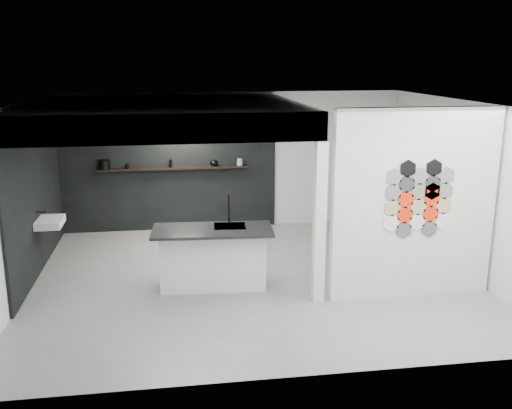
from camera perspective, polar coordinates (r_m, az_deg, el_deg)
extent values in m
cube|color=slate|center=(9.32, -0.34, -7.37)|extent=(7.00, 6.00, 0.01)
cube|color=silver|center=(8.57, 15.54, 0.00)|extent=(2.45, 0.15, 2.80)
cube|color=black|center=(11.76, -8.73, 3.09)|extent=(4.40, 0.04, 2.35)
cube|color=black|center=(10.08, -21.13, 0.37)|extent=(0.04, 4.00, 2.35)
cube|color=silver|center=(9.61, -9.02, 8.84)|extent=(4.40, 4.00, 0.40)
cube|color=silver|center=(8.16, 6.37, -1.90)|extent=(0.16, 0.16, 2.35)
cube|color=silver|center=(7.70, -9.07, 7.48)|extent=(4.40, 0.16, 0.40)
cube|color=silver|center=(9.93, -19.90, -1.68)|extent=(0.40, 0.60, 0.12)
cube|color=black|center=(11.63, -8.26, 3.61)|extent=(3.00, 0.15, 0.04)
cube|color=silver|center=(8.86, -4.33, -5.39)|extent=(1.64, 0.69, 0.92)
cube|color=black|center=(8.63, -4.38, -2.59)|extent=(1.86, 0.92, 0.04)
cube|color=black|center=(8.76, -2.65, -2.20)|extent=(0.51, 0.44, 0.02)
cylinder|color=black|center=(8.91, -2.72, -0.44)|extent=(0.03, 0.03, 0.43)
torus|color=black|center=(8.79, -2.72, 0.79)|extent=(0.03, 0.15, 0.15)
cylinder|color=black|center=(11.68, -14.92, 3.88)|extent=(0.28, 0.28, 0.18)
ellipsoid|color=black|center=(11.65, -4.23, 4.17)|extent=(0.17, 0.17, 0.14)
cylinder|color=gray|center=(11.70, -1.63, 4.13)|extent=(0.15, 0.15, 0.09)
cylinder|color=gray|center=(11.70, -1.63, 4.27)|extent=(0.13, 0.13, 0.14)
cylinder|color=black|center=(11.61, -8.53, 4.07)|extent=(0.07, 0.07, 0.16)
cylinder|color=black|center=(11.65, -12.76, 3.74)|extent=(0.08, 0.08, 0.09)
cylinder|color=white|center=(8.41, 13.39, -1.81)|extent=(0.26, 0.02, 0.26)
cylinder|color=tan|center=(8.35, 13.48, -0.33)|extent=(0.26, 0.02, 0.26)
cylinder|color=#66635E|center=(8.30, 13.57, 1.18)|extent=(0.26, 0.02, 0.26)
cylinder|color=silver|center=(8.25, 13.66, 2.70)|extent=(0.26, 0.02, 0.26)
cylinder|color=black|center=(8.52, 14.56, -2.47)|extent=(0.26, 0.02, 0.26)
cylinder|color=red|center=(8.46, 14.66, -1.01)|extent=(0.26, 0.02, 0.26)
cylinder|color=red|center=(8.40, 14.76, 0.47)|extent=(0.26, 0.02, 0.26)
cylinder|color=#2D2D2D|center=(8.35, 14.85, 1.97)|extent=(0.26, 0.02, 0.26)
cylinder|color=black|center=(8.31, 14.95, 3.48)|extent=(0.26, 0.02, 0.26)
cylinder|color=white|center=(8.56, 15.81, -1.68)|extent=(0.26, 0.02, 0.26)
cylinder|color=tan|center=(8.50, 15.92, -0.22)|extent=(0.26, 0.02, 0.26)
cylinder|color=#66635E|center=(8.45, 16.02, 1.25)|extent=(0.26, 0.02, 0.26)
cylinder|color=silver|center=(8.41, 16.13, 2.75)|extent=(0.26, 0.02, 0.26)
cylinder|color=black|center=(8.67, 16.94, -2.33)|extent=(0.26, 0.02, 0.26)
cylinder|color=red|center=(8.61, 17.05, -0.90)|extent=(0.26, 0.02, 0.26)
cylinder|color=red|center=(8.56, 17.16, 0.56)|extent=(0.26, 0.02, 0.26)
cylinder|color=#2D2D2D|center=(8.51, 17.27, 2.03)|extent=(0.26, 0.02, 0.26)
cylinder|color=black|center=(8.47, 17.38, 3.51)|extent=(0.26, 0.02, 0.26)
cylinder|color=white|center=(8.73, 18.15, -1.55)|extent=(0.26, 0.02, 0.26)
cylinder|color=tan|center=(8.67, 18.26, -0.12)|extent=(0.26, 0.02, 0.26)
cylinder|color=#66635E|center=(8.62, 18.38, 1.33)|extent=(0.26, 0.02, 0.26)
cylinder|color=silver|center=(8.58, 18.50, 2.79)|extent=(0.26, 0.02, 0.26)
cylinder|color=red|center=(8.53, 17.21, 1.29)|extent=(0.26, 0.02, 0.26)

